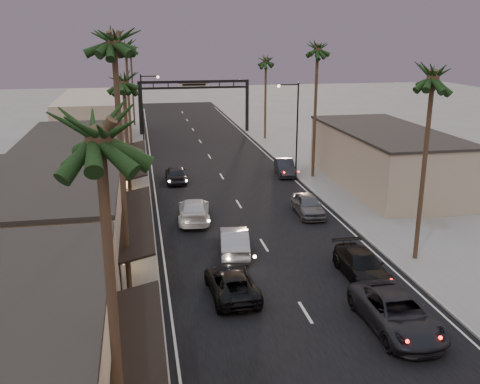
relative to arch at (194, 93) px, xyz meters
name	(u,v)px	position (x,y,z in m)	size (l,w,h in m)	color
ground	(232,194)	(0.00, -30.00, -5.53)	(200.00, 200.00, 0.00)	slate
road	(223,179)	(0.00, -25.00, -5.53)	(14.00, 120.00, 0.02)	black
sidewalk_left	(123,166)	(-9.50, -18.00, -5.47)	(5.00, 92.00, 0.12)	slate
sidewalk_right	(298,158)	(9.50, -18.00, -5.47)	(5.00, 92.00, 0.12)	slate
storefront_mid	(49,230)	(-13.00, -44.00, -2.78)	(8.00, 14.00, 5.50)	gray
storefront_far	(77,167)	(-13.00, -28.00, -3.03)	(8.00, 16.00, 5.00)	beige
storefront_dist	(95,120)	(-13.00, -5.00, -2.53)	(8.00, 20.00, 6.00)	gray
building_right	(385,159)	(14.00, -30.00, -3.03)	(8.00, 18.00, 5.00)	gray
arch	(194,93)	(0.00, 0.00, 0.00)	(15.20, 0.40, 7.27)	black
streetlight_right	(295,122)	(6.92, -25.00, -0.20)	(2.13, 0.30, 9.00)	black
streetlight_left	(145,107)	(-6.92, -12.00, -0.20)	(2.13, 0.30, 9.00)	black
palm_la	(98,120)	(-8.60, -61.00, 5.91)	(3.20, 3.20, 13.20)	#38281C
palm_lb	(113,33)	(-8.60, -48.00, 7.85)	(3.20, 3.20, 15.20)	#38281C
palm_lc	(123,76)	(-8.60, -34.00, 4.94)	(3.20, 3.20, 12.20)	#38281C
palm_ld	(125,43)	(-8.60, -15.00, 6.88)	(3.20, 3.20, 14.20)	#38281C
palm_ra	(434,70)	(8.60, -46.00, 5.91)	(3.20, 3.20, 13.20)	#38281C
palm_rb	(318,45)	(8.60, -26.00, 6.88)	(3.20, 3.20, 14.20)	#38281C
palm_rc	(266,58)	(8.60, -6.00, 4.94)	(3.20, 3.20, 12.20)	#38281C
palm_far	(130,47)	(-8.30, 8.00, 5.91)	(3.20, 3.20, 13.20)	#38281C
oncoming_pickup	(232,283)	(-3.30, -48.45, -4.83)	(2.34, 5.08, 1.41)	black
oncoming_silver	(234,241)	(-2.16, -42.95, -4.72)	(1.72, 4.94, 1.63)	gray
oncoming_white	(194,210)	(-3.99, -36.21, -4.72)	(2.27, 5.57, 1.62)	silver
oncoming_dgrey	(176,174)	(-4.52, -25.18, -4.74)	(1.87, 4.66, 1.59)	black
curbside_near	(396,313)	(3.70, -53.24, -4.70)	(2.77, 6.00, 1.67)	black
curbside_black	(362,265)	(4.34, -47.74, -4.78)	(2.11, 5.19, 1.51)	black
curbside_grey	(308,205)	(4.71, -36.60, -4.74)	(1.88, 4.66, 1.59)	#4E4E53
curbside_far	(285,167)	(6.20, -24.56, -4.77)	(1.62, 4.65, 1.53)	black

